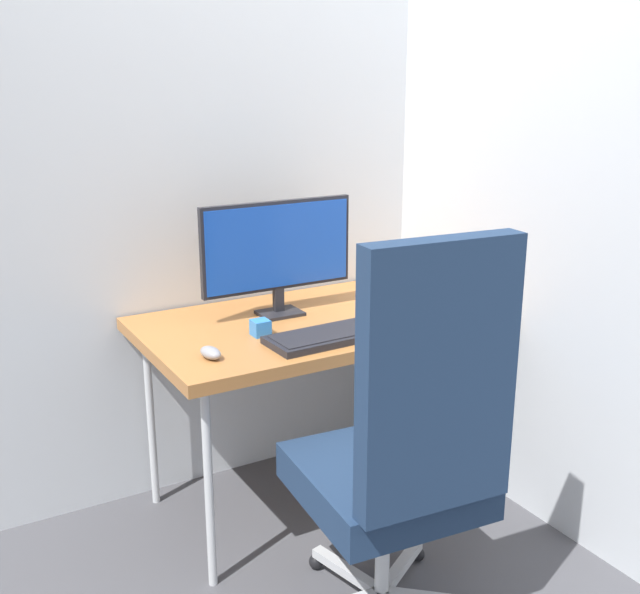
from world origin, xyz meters
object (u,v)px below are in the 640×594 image
object	(u,v)px
monitor	(278,249)
notebook	(445,305)
keyboard	(330,336)
pen_holder	(402,280)
mouse	(211,353)
desk_clamp_accessory	(260,328)
office_chair	(405,447)

from	to	relation	value
monitor	notebook	xyz separation A→B (m)	(0.58, -0.23, -0.24)
keyboard	pen_holder	size ratio (longest dim) A/B	2.74
mouse	desk_clamp_accessory	distance (m)	0.25
office_chair	pen_holder	size ratio (longest dim) A/B	7.65
office_chair	keyboard	size ratio (longest dim) A/B	2.79
mouse	desk_clamp_accessory	xyz separation A→B (m)	(0.23, 0.12, 0.01)
monitor	pen_holder	world-z (taller)	monitor
office_chair	mouse	distance (m)	0.67
keyboard	desk_clamp_accessory	size ratio (longest dim) A/B	7.59
pen_holder	notebook	size ratio (longest dim) A/B	0.70
desk_clamp_accessory	office_chair	bearing A→B (deg)	-82.31
monitor	desk_clamp_accessory	xyz separation A→B (m)	(-0.16, -0.18, -0.22)
office_chair	desk_clamp_accessory	distance (m)	0.72
office_chair	monitor	world-z (taller)	office_chair
notebook	office_chair	bearing A→B (deg)	-155.54
mouse	pen_holder	size ratio (longest dim) A/B	0.58
monitor	desk_clamp_accessory	bearing A→B (deg)	-131.57
mouse	notebook	size ratio (longest dim) A/B	0.41
notebook	keyboard	bearing A→B (deg)	169.87
office_chair	monitor	distance (m)	0.95
office_chair	keyboard	distance (m)	0.57
keyboard	pen_holder	xyz separation A→B (m)	(0.54, 0.34, 0.04)
pen_holder	notebook	bearing A→B (deg)	-84.52
office_chair	pen_holder	world-z (taller)	office_chair
office_chair	notebook	bearing A→B (deg)	44.58
keyboard	mouse	size ratio (longest dim) A/B	4.69
office_chair	mouse	world-z (taller)	office_chair
office_chair	keyboard	bearing A→B (deg)	80.89
office_chair	mouse	size ratio (longest dim) A/B	13.10
office_chair	monitor	xyz separation A→B (m)	(0.07, 0.87, 0.37)
pen_holder	notebook	world-z (taller)	pen_holder
keyboard	notebook	xyz separation A→B (m)	(0.56, 0.10, -0.01)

